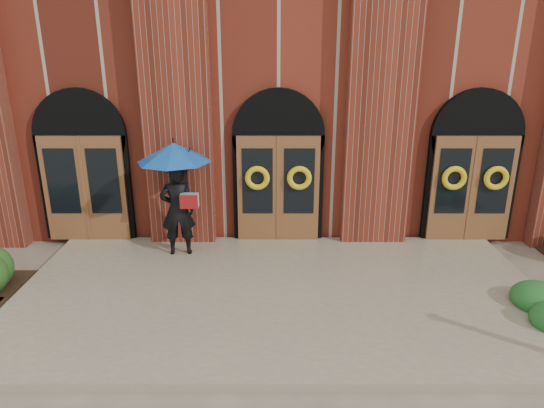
{
  "coord_description": "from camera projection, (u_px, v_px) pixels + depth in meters",
  "views": [
    {
      "loc": [
        -0.14,
        -8.06,
        4.69
      ],
      "look_at": [
        -0.14,
        1.0,
        1.61
      ],
      "focal_mm": 32.0,
      "sensor_mm": 36.0,
      "label": 1
    }
  ],
  "objects": [
    {
      "name": "ground",
      "position": [
        280.0,
        302.0,
        9.14
      ],
      "size": [
        90.0,
        90.0,
        0.0
      ],
      "primitive_type": "plane",
      "color": "gray",
      "rests_on": "ground"
    },
    {
      "name": "landing",
      "position": [
        280.0,
        294.0,
        9.26
      ],
      "size": [
        10.0,
        5.3,
        0.15
      ],
      "primitive_type": "cube",
      "color": "tan",
      "rests_on": "ground"
    },
    {
      "name": "church_building",
      "position": [
        276.0,
        77.0,
        16.34
      ],
      "size": [
        16.2,
        12.53,
        7.0
      ],
      "color": "maroon",
      "rests_on": "ground"
    },
    {
      "name": "man_with_umbrella",
      "position": [
        176.0,
        177.0,
        10.33
      ],
      "size": [
        1.77,
        1.77,
        2.51
      ],
      "rotation": [
        0.0,
        0.0,
        3.27
      ],
      "color": "black",
      "rests_on": "landing"
    }
  ]
}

